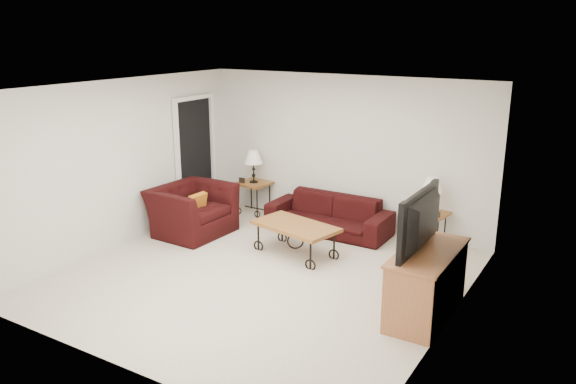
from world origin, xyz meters
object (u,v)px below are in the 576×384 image
(sofa, at_px, (329,214))
(side_table_left, at_px, (254,198))
(lamp_left, at_px, (254,166))
(armchair, at_px, (192,210))
(coffee_table, at_px, (295,239))
(lamp_right, at_px, (431,195))
(tv_stand, at_px, (426,283))
(side_table_right, at_px, (429,230))
(television, at_px, (429,222))
(backpack, at_px, (408,245))

(sofa, relative_size, side_table_left, 3.50)
(lamp_left, distance_m, armchair, 1.48)
(sofa, height_order, lamp_left, lamp_left)
(side_table_left, height_order, coffee_table, side_table_left)
(lamp_right, distance_m, armchair, 3.74)
(armchair, relative_size, tv_stand, 0.90)
(coffee_table, bearing_deg, side_table_right, 39.73)
(armchair, xyz_separation_m, tv_stand, (4.11, -0.75, 0.01))
(sofa, xyz_separation_m, side_table_left, (-1.59, 0.18, -0.01))
(lamp_right, bearing_deg, sofa, -173.60)
(side_table_right, xyz_separation_m, tv_stand, (0.65, -2.13, 0.13))
(side_table_right, distance_m, lamp_left, 3.25)
(side_table_right, height_order, lamp_right, lamp_right)
(side_table_left, xyz_separation_m, tv_stand, (3.85, -2.13, 0.11))
(tv_stand, bearing_deg, coffee_table, 159.55)
(side_table_left, xyz_separation_m, television, (3.83, -2.13, 0.85))
(lamp_right, height_order, backpack, lamp_right)
(side_table_right, xyz_separation_m, coffee_table, (-1.57, -1.30, -0.04))
(tv_stand, bearing_deg, side_table_right, 106.98)
(sofa, height_order, side_table_left, sofa)
(side_table_right, relative_size, backpack, 1.30)
(tv_stand, distance_m, backpack, 1.70)
(coffee_table, height_order, television, television)
(side_table_right, xyz_separation_m, backpack, (-0.10, -0.62, -0.06))
(sofa, distance_m, television, 3.09)
(lamp_left, bearing_deg, side_table_left, 0.00)
(side_table_left, bearing_deg, side_table_right, -0.00)
(television, bearing_deg, sofa, -131.14)
(sofa, distance_m, armchair, 2.21)
(lamp_right, bearing_deg, side_table_left, 180.00)
(sofa, bearing_deg, side_table_left, 173.54)
(side_table_right, relative_size, coffee_table, 0.44)
(lamp_right, xyz_separation_m, tv_stand, (0.65, -2.13, -0.42))
(armchair, bearing_deg, side_table_right, -66.10)
(lamp_left, xyz_separation_m, television, (3.83, -2.13, 0.28))
(tv_stand, height_order, backpack, tv_stand)
(sofa, bearing_deg, lamp_left, 173.54)
(sofa, bearing_deg, tv_stand, -40.89)
(lamp_right, height_order, television, television)
(sofa, distance_m, tv_stand, 2.99)
(lamp_left, bearing_deg, television, -29.14)
(sofa, relative_size, tv_stand, 1.52)
(coffee_table, bearing_deg, lamp_left, 141.23)
(side_table_right, bearing_deg, side_table_left, 180.00)
(side_table_left, xyz_separation_m, armchair, (-0.26, -1.38, 0.10))
(lamp_left, height_order, tv_stand, lamp_left)
(armchair, relative_size, television, 1.01)
(sofa, xyz_separation_m, tv_stand, (2.26, -1.95, 0.10))
(armchair, bearing_deg, lamp_left, -8.54)
(side_table_left, xyz_separation_m, side_table_right, (3.19, -0.00, -0.01))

